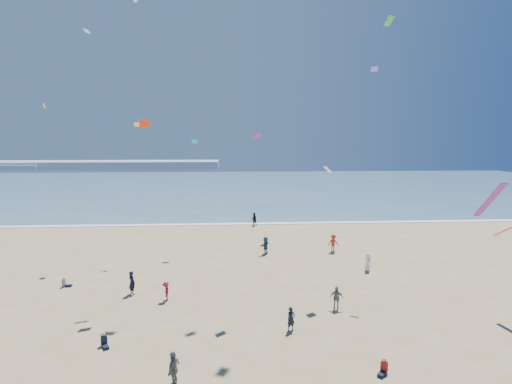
{
  "coord_description": "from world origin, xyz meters",
  "views": [
    {
      "loc": [
        0.73,
        -12.3,
        12.07
      ],
      "look_at": [
        2.0,
        8.0,
        9.47
      ],
      "focal_mm": 28.0,
      "sensor_mm": 36.0,
      "label": 1
    }
  ],
  "objects": [
    {
      "name": "ocean",
      "position": [
        0.0,
        95.0,
        0.03
      ],
      "size": [
        220.0,
        100.0,
        0.06
      ],
      "primitive_type": "cube",
      "color": "#476B84",
      "rests_on": "ground"
    },
    {
      "name": "surf_line",
      "position": [
        0.0,
        45.0,
        0.04
      ],
      "size": [
        220.0,
        1.2,
        0.08
      ],
      "primitive_type": "cube",
      "color": "white",
      "rests_on": "ground"
    },
    {
      "name": "headland_far",
      "position": [
        -60.0,
        170.0,
        1.6
      ],
      "size": [
        110.0,
        20.0,
        3.2
      ],
      "primitive_type": "cube",
      "color": "#7A8EA8",
      "rests_on": "ground"
    },
    {
      "name": "standing_flyers",
      "position": [
        6.27,
        17.56,
        0.89
      ],
      "size": [
        26.2,
        47.07,
        1.94
      ],
      "color": "#2B4C78",
      "rests_on": "ground"
    },
    {
      "name": "kites_aloft",
      "position": [
        8.77,
        13.29,
        14.6
      ],
      "size": [
        41.45,
        41.38,
        29.66
      ],
      "color": "white",
      "rests_on": "ground"
    }
  ]
}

